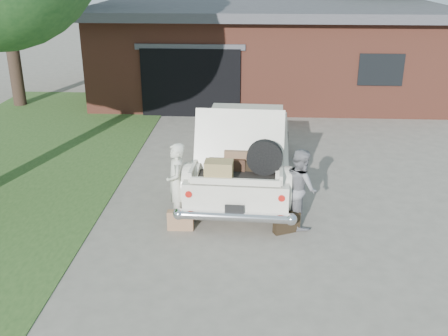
{
  "coord_description": "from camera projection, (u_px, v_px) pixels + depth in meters",
  "views": [
    {
      "loc": [
        0.53,
        -8.63,
        4.76
      ],
      "look_at": [
        0.0,
        0.6,
        1.1
      ],
      "focal_mm": 42.0,
      "sensor_mm": 36.0,
      "label": 1
    }
  ],
  "objects": [
    {
      "name": "woman_left",
      "position": [
        176.0,
        183.0,
        10.05
      ],
      "size": [
        0.5,
        0.65,
        1.59
      ],
      "primitive_type": "imported",
      "rotation": [
        0.0,
        0.0,
        -1.35
      ],
      "color": "beige",
      "rests_on": "ground"
    },
    {
      "name": "woman_right",
      "position": [
        300.0,
        188.0,
        9.89
      ],
      "size": [
        0.83,
        0.92,
        1.54
      ],
      "primitive_type": "imported",
      "rotation": [
        0.0,
        0.0,
        1.97
      ],
      "color": "gray",
      "rests_on": "ground"
    },
    {
      "name": "house",
      "position": [
        266.0,
        49.0,
        19.78
      ],
      "size": [
        12.8,
        7.8,
        3.3
      ],
      "color": "brown",
      "rests_on": "ground"
    },
    {
      "name": "suitcase_left",
      "position": [
        180.0,
        220.0,
        9.91
      ],
      "size": [
        0.5,
        0.17,
        0.38
      ],
      "primitive_type": "cube",
      "rotation": [
        0.0,
        0.0,
        0.02
      ],
      "color": "#9C714F",
      "rests_on": "ground"
    },
    {
      "name": "sedan",
      "position": [
        244.0,
        151.0,
        11.81
      ],
      "size": [
        2.29,
        5.38,
        2.11
      ],
      "rotation": [
        0.0,
        0.0,
        -0.04
      ],
      "color": "silver",
      "rests_on": "ground"
    },
    {
      "name": "grass_strip",
      "position": [
        7.0,
        169.0,
        12.87
      ],
      "size": [
        6.0,
        16.0,
        0.02
      ],
      "primitive_type": "cube",
      "color": "#2D4C1E",
      "rests_on": "ground"
    },
    {
      "name": "ground",
      "position": [
        222.0,
        234.0,
        9.79
      ],
      "size": [
        90.0,
        90.0,
        0.0
      ],
      "primitive_type": "plane",
      "color": "gray",
      "rests_on": "ground"
    },
    {
      "name": "suitcase_right",
      "position": [
        287.0,
        223.0,
        9.81
      ],
      "size": [
        0.52,
        0.36,
        0.39
      ],
      "primitive_type": "cube",
      "rotation": [
        0.0,
        0.0,
        0.44
      ],
      "color": "black",
      "rests_on": "ground"
    }
  ]
}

